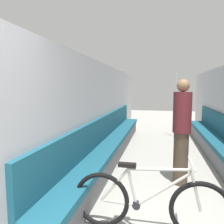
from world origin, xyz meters
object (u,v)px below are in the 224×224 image
object	(u,v)px
bench_seat_row_right	(224,151)
passenger_standing	(182,131)
bicycle	(148,203)
bench_seat_row_left	(111,144)
grab_pole_near	(175,105)

from	to	relation	value
bench_seat_row_right	passenger_standing	size ratio (longest dim) A/B	3.72
bench_seat_row_right	passenger_standing	bearing A→B (deg)	-131.23
bench_seat_row_right	bicycle	distance (m)	2.92
bench_seat_row_left	bicycle	distance (m)	2.72
bicycle	passenger_standing	xyz separation A→B (m)	(0.47, 1.42, 0.57)
bench_seat_row_left	grab_pole_near	world-z (taller)	grab_pole_near
bench_seat_row_right	bicycle	xyz separation A→B (m)	(-1.45, -2.53, 0.03)
bench_seat_row_right	bicycle	size ratio (longest dim) A/B	3.77
bench_seat_row_left	bicycle	xyz separation A→B (m)	(0.99, -2.53, 0.03)
bench_seat_row_right	grab_pole_near	bearing A→B (deg)	107.97
bicycle	grab_pole_near	size ratio (longest dim) A/B	0.81
bench_seat_row_right	passenger_standing	world-z (taller)	passenger_standing
bench_seat_row_left	bicycle	world-z (taller)	bench_seat_row_left
bench_seat_row_left	bench_seat_row_right	world-z (taller)	same
bench_seat_row_left	passenger_standing	size ratio (longest dim) A/B	3.72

